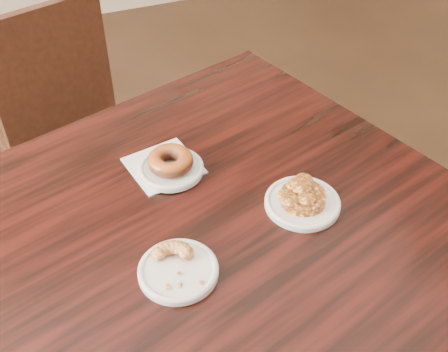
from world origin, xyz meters
name	(u,v)px	position (x,y,z in m)	size (l,w,h in m)	color
floor	(285,333)	(0.00, 0.00, 0.00)	(5.00, 5.00, 0.00)	black
cafe_table	(223,319)	(-0.26, -0.11, 0.38)	(0.98, 0.98, 0.75)	black
chair_far	(43,112)	(-0.55, 0.86, 0.45)	(0.42, 0.42, 0.90)	black
napkin	(164,166)	(-0.33, 0.08, 0.75)	(0.15, 0.15, 0.00)	silver
plate_donut	(171,169)	(-0.32, 0.06, 0.76)	(0.15, 0.15, 0.01)	silver
plate_cruller	(178,271)	(-0.39, -0.22, 0.76)	(0.15, 0.15, 0.01)	white
plate_fritter	(302,203)	(-0.09, -0.14, 0.76)	(0.16, 0.16, 0.01)	white
glazed_donut	(170,161)	(-0.32, 0.06, 0.78)	(0.10, 0.10, 0.04)	brown
apple_fritter	(303,196)	(-0.09, -0.14, 0.78)	(0.13, 0.13, 0.03)	#461907
cruller_fragment	(178,264)	(-0.39, -0.22, 0.78)	(0.10, 0.10, 0.03)	brown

